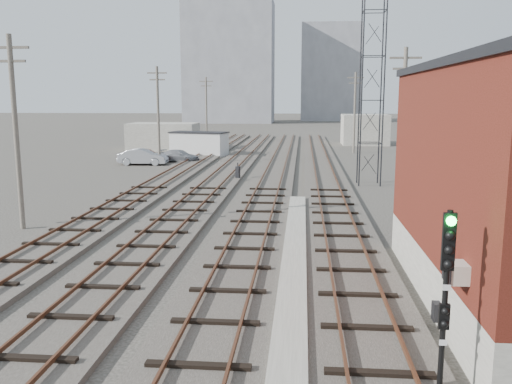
# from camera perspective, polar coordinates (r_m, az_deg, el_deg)

# --- Properties ---
(ground) EXTENTS (320.00, 320.00, 0.00)m
(ground) POSITION_cam_1_polar(r_m,az_deg,el_deg) (64.41, 4.27, 4.34)
(ground) COLOR #282621
(ground) RESTS_ON ground
(track_right) EXTENTS (3.20, 90.00, 0.39)m
(track_right) POSITION_cam_1_polar(r_m,az_deg,el_deg) (43.56, 7.20, 1.80)
(track_right) COLOR #332D28
(track_right) RESTS_ON ground
(track_mid_right) EXTENTS (3.20, 90.00, 0.39)m
(track_mid_right) POSITION_cam_1_polar(r_m,az_deg,el_deg) (43.59, 1.94, 1.88)
(track_mid_right) COLOR #332D28
(track_mid_right) RESTS_ON ground
(track_mid_left) EXTENTS (3.20, 90.00, 0.39)m
(track_mid_left) POSITION_cam_1_polar(r_m,az_deg,el_deg) (43.98, -3.28, 1.94)
(track_mid_left) COLOR #332D28
(track_mid_left) RESTS_ON ground
(track_left) EXTENTS (3.20, 90.00, 0.39)m
(track_left) POSITION_cam_1_polar(r_m,az_deg,el_deg) (44.72, -8.36, 1.98)
(track_left) COLOR #332D28
(track_left) RESTS_ON ground
(platform_curb) EXTENTS (0.90, 28.00, 0.26)m
(platform_curb) POSITION_cam_1_polar(r_m,az_deg,el_deg) (19.08, 3.95, -8.54)
(platform_curb) COLOR gray
(platform_curb) RESTS_ON ground
(lattice_tower) EXTENTS (1.60, 1.60, 15.00)m
(lattice_tower) POSITION_cam_1_polar(r_m,az_deg,el_deg) (39.42, 12.11, 11.60)
(lattice_tower) COLOR black
(lattice_tower) RESTS_ON ground
(utility_pole_left_a) EXTENTS (1.80, 0.24, 9.00)m
(utility_pole_left_a) POSITION_cam_1_polar(r_m,az_deg,el_deg) (27.55, -23.98, 6.21)
(utility_pole_left_a) COLOR #595147
(utility_pole_left_a) RESTS_ON ground
(utility_pole_left_b) EXTENTS (1.80, 0.24, 9.00)m
(utility_pole_left_b) POSITION_cam_1_polar(r_m,az_deg,el_deg) (50.89, -10.25, 8.17)
(utility_pole_left_b) COLOR #595147
(utility_pole_left_b) RESTS_ON ground
(utility_pole_left_c) EXTENTS (1.80, 0.24, 9.00)m
(utility_pole_left_c) POSITION_cam_1_polar(r_m,az_deg,el_deg) (75.30, -5.25, 8.78)
(utility_pole_left_c) COLOR #595147
(utility_pole_left_c) RESTS_ON ground
(utility_pole_right_a) EXTENTS (1.80, 0.24, 9.00)m
(utility_pole_right_a) POSITION_cam_1_polar(r_m,az_deg,el_deg) (32.64, 15.20, 7.14)
(utility_pole_right_a) COLOR #595147
(utility_pole_right_a) RESTS_ON ground
(utility_pole_right_b) EXTENTS (1.80, 0.24, 9.00)m
(utility_pole_right_b) POSITION_cam_1_polar(r_m,az_deg,el_deg) (62.39, 10.35, 8.45)
(utility_pole_right_b) COLOR #595147
(utility_pole_right_b) RESTS_ON ground
(apartment_left) EXTENTS (22.00, 14.00, 30.00)m
(apartment_left) POSITION_cam_1_polar(r_m,az_deg,el_deg) (140.65, -2.79, 13.44)
(apartment_left) COLOR gray
(apartment_left) RESTS_ON ground
(apartment_right) EXTENTS (16.00, 12.00, 26.00)m
(apartment_right) POSITION_cam_1_polar(r_m,az_deg,el_deg) (154.43, 7.82, 12.30)
(apartment_right) COLOR gray
(apartment_right) RESTS_ON ground
(shed_left) EXTENTS (8.00, 5.00, 3.20)m
(shed_left) POSITION_cam_1_polar(r_m,az_deg,el_deg) (66.42, -9.72, 5.78)
(shed_left) COLOR gray
(shed_left) RESTS_ON ground
(shed_right) EXTENTS (6.00, 6.00, 4.00)m
(shed_right) POSITION_cam_1_polar(r_m,az_deg,el_deg) (74.68, 11.36, 6.47)
(shed_right) COLOR gray
(shed_right) RESTS_ON ground
(signal_mast) EXTENTS (0.40, 0.41, 3.95)m
(signal_mast) POSITION_cam_1_polar(r_m,az_deg,el_deg) (11.80, 19.35, -9.67)
(signal_mast) COLOR gray
(signal_mast) RESTS_ON ground
(switch_stand) EXTENTS (0.37, 0.37, 1.26)m
(switch_stand) POSITION_cam_1_polar(r_m,az_deg,el_deg) (40.95, -1.93, 2.05)
(switch_stand) COLOR black
(switch_stand) RESTS_ON ground
(site_trailer) EXTENTS (6.59, 4.09, 2.58)m
(site_trailer) POSITION_cam_1_polar(r_m,az_deg,el_deg) (59.15, -6.02, 5.09)
(site_trailer) COLOR silver
(site_trailer) RESTS_ON ground
(car_red) EXTENTS (4.13, 1.69, 1.40)m
(car_red) POSITION_cam_1_polar(r_m,az_deg,el_deg) (53.44, -11.47, 3.80)
(car_red) COLOR maroon
(car_red) RESTS_ON ground
(car_silver) EXTENTS (4.62, 1.78, 1.50)m
(car_silver) POSITION_cam_1_polar(r_m,az_deg,el_deg) (51.63, -11.81, 3.64)
(car_silver) COLOR #9A9CA1
(car_silver) RESTS_ON ground
(car_grey) EXTENTS (4.34, 2.60, 1.18)m
(car_grey) POSITION_cam_1_polar(r_m,az_deg,el_deg) (53.52, -8.06, 3.79)
(car_grey) COLOR gray
(car_grey) RESTS_ON ground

